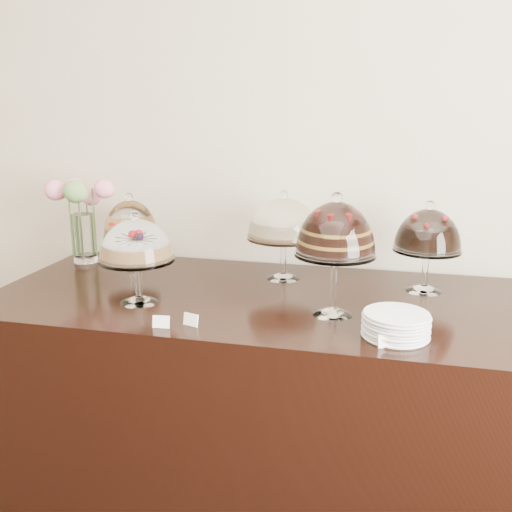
% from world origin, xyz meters
% --- Properties ---
extents(wall_back, '(5.00, 0.04, 3.00)m').
position_xyz_m(wall_back, '(0.00, 3.00, 1.50)').
color(wall_back, beige).
rests_on(wall_back, ground).
extents(display_counter, '(2.20, 1.00, 0.90)m').
position_xyz_m(display_counter, '(0.29, 2.45, 0.45)').
color(display_counter, black).
rests_on(display_counter, ground).
extents(cake_stand_sugar_sponge, '(0.29, 0.29, 0.37)m').
position_xyz_m(cake_stand_sugar_sponge, '(-0.15, 2.26, 1.14)').
color(cake_stand_sugar_sponge, white).
rests_on(cake_stand_sugar_sponge, display_counter).
extents(cake_stand_choco_layer, '(0.30, 0.30, 0.46)m').
position_xyz_m(cake_stand_choco_layer, '(0.61, 2.30, 1.21)').
color(cake_stand_choco_layer, white).
rests_on(cake_stand_choco_layer, display_counter).
extents(cake_stand_cheesecake, '(0.33, 0.33, 0.40)m').
position_xyz_m(cake_stand_cheesecake, '(0.34, 2.71, 1.16)').
color(cake_stand_cheesecake, white).
rests_on(cake_stand_cheesecake, display_counter).
extents(cake_stand_dark_choco, '(0.28, 0.28, 0.38)m').
position_xyz_m(cake_stand_dark_choco, '(0.95, 2.67, 1.14)').
color(cake_stand_dark_choco, white).
rests_on(cake_stand_dark_choco, display_counter).
extents(cake_stand_fruit_tart, '(0.26, 0.26, 0.36)m').
position_xyz_m(cake_stand_fruit_tart, '(-0.40, 2.71, 1.12)').
color(cake_stand_fruit_tart, white).
rests_on(cake_stand_fruit_tart, display_counter).
extents(flower_vase, '(0.31, 0.26, 0.42)m').
position_xyz_m(flower_vase, '(-0.68, 2.75, 1.17)').
color(flower_vase, white).
rests_on(flower_vase, display_counter).
extents(plate_stack, '(0.22, 0.22, 0.08)m').
position_xyz_m(plate_stack, '(0.84, 2.14, 0.94)').
color(plate_stack, white).
rests_on(plate_stack, display_counter).
extents(price_card_left, '(0.06, 0.02, 0.04)m').
position_xyz_m(price_card_left, '(0.04, 2.03, 0.92)').
color(price_card_left, white).
rests_on(price_card_left, display_counter).
extents(price_card_right, '(0.06, 0.04, 0.04)m').
position_xyz_m(price_card_right, '(0.81, 2.04, 0.92)').
color(price_card_right, white).
rests_on(price_card_right, display_counter).
extents(price_card_extra, '(0.06, 0.03, 0.04)m').
position_xyz_m(price_card_extra, '(0.13, 2.07, 0.92)').
color(price_card_extra, white).
rests_on(price_card_extra, display_counter).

